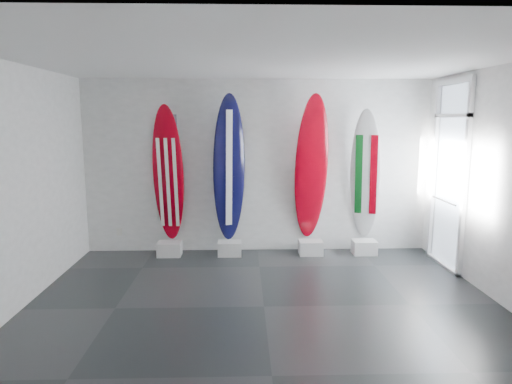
{
  "coord_description": "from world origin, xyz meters",
  "views": [
    {
      "loc": [
        -0.26,
        -5.33,
        2.32
      ],
      "look_at": [
        -0.06,
        1.4,
        1.23
      ],
      "focal_mm": 31.58,
      "sensor_mm": 36.0,
      "label": 1
    }
  ],
  "objects_px": {
    "surfboard_italy": "(365,175)",
    "surfboard_navy": "(229,169)",
    "surfboard_swiss": "(311,168)",
    "surfboard_usa": "(168,174)"
  },
  "relations": [
    {
      "from": "surfboard_swiss",
      "to": "surfboard_italy",
      "type": "relative_size",
      "value": 1.11
    },
    {
      "from": "surfboard_swiss",
      "to": "surfboard_italy",
      "type": "bearing_deg",
      "value": -5.77
    },
    {
      "from": "surfboard_navy",
      "to": "surfboard_italy",
      "type": "xyz_separation_m",
      "value": [
        2.34,
        0.0,
        -0.13
      ]
    },
    {
      "from": "surfboard_navy",
      "to": "surfboard_italy",
      "type": "distance_m",
      "value": 2.34
    },
    {
      "from": "surfboard_usa",
      "to": "surfboard_italy",
      "type": "height_order",
      "value": "surfboard_usa"
    },
    {
      "from": "surfboard_italy",
      "to": "surfboard_swiss",
      "type": "bearing_deg",
      "value": -160.67
    },
    {
      "from": "surfboard_navy",
      "to": "surfboard_swiss",
      "type": "bearing_deg",
      "value": -20.41
    },
    {
      "from": "surfboard_usa",
      "to": "surfboard_navy",
      "type": "distance_m",
      "value": 1.04
    },
    {
      "from": "surfboard_navy",
      "to": "surfboard_usa",
      "type": "bearing_deg",
      "value": 159.59
    },
    {
      "from": "surfboard_italy",
      "to": "surfboard_navy",
      "type": "bearing_deg",
      "value": -160.67
    }
  ]
}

